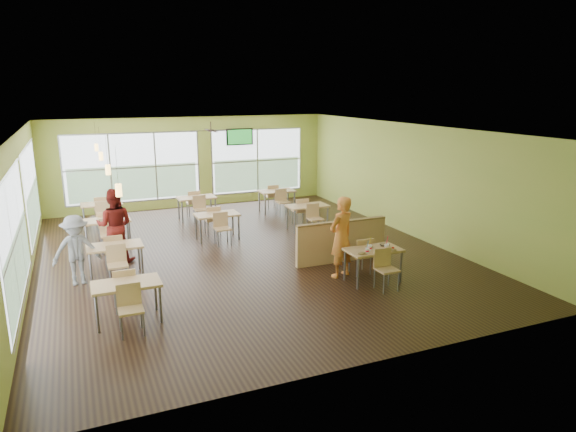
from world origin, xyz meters
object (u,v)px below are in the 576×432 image
object	(u,v)px
main_table	(373,254)
food_basket	(385,245)
half_wall_divider	(341,241)
man_plaid	(341,237)

from	to	relation	value
main_table	food_basket	xyz separation A→B (m)	(0.35, 0.09, 0.15)
half_wall_divider	man_plaid	xyz separation A→B (m)	(-0.50, -0.89, 0.40)
main_table	food_basket	world-z (taller)	main_table
half_wall_divider	food_basket	bearing A→B (deg)	-75.68
main_table	man_plaid	world-z (taller)	man_plaid
half_wall_divider	man_plaid	world-z (taller)	man_plaid
half_wall_divider	food_basket	size ratio (longest dim) A/B	10.33
half_wall_divider	man_plaid	distance (m)	1.10
main_table	half_wall_divider	world-z (taller)	half_wall_divider
main_table	half_wall_divider	distance (m)	1.45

